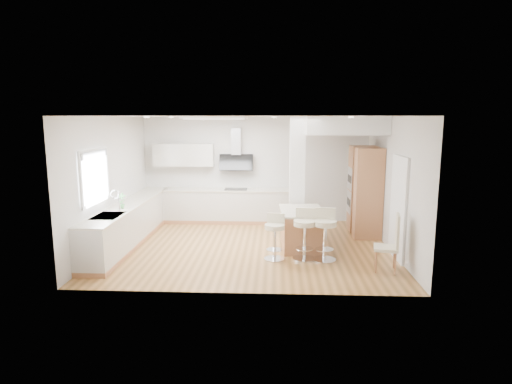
# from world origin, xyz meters

# --- Properties ---
(ground) EXTENTS (6.00, 6.00, 0.00)m
(ground) POSITION_xyz_m (0.00, 0.00, 0.00)
(ground) COLOR #A8743E
(ground) RESTS_ON ground
(ceiling) EXTENTS (6.00, 5.00, 0.02)m
(ceiling) POSITION_xyz_m (0.00, 0.00, 0.00)
(ceiling) COLOR white
(ceiling) RESTS_ON ground
(wall_back) EXTENTS (6.00, 0.04, 2.80)m
(wall_back) POSITION_xyz_m (0.00, 2.50, 1.40)
(wall_back) COLOR beige
(wall_back) RESTS_ON ground
(wall_left) EXTENTS (0.04, 5.00, 2.80)m
(wall_left) POSITION_xyz_m (-3.00, 0.00, 1.40)
(wall_left) COLOR beige
(wall_left) RESTS_ON ground
(wall_right) EXTENTS (0.04, 5.00, 2.80)m
(wall_right) POSITION_xyz_m (3.00, 0.00, 1.40)
(wall_right) COLOR beige
(wall_right) RESTS_ON ground
(skylight) EXTENTS (4.10, 2.10, 0.06)m
(skylight) POSITION_xyz_m (-0.79, 0.60, 2.77)
(skylight) COLOR white
(skylight) RESTS_ON ground
(window_left) EXTENTS (0.06, 1.28, 1.07)m
(window_left) POSITION_xyz_m (-2.96, -0.90, 1.69)
(window_left) COLOR silver
(window_left) RESTS_ON ground
(doorway_right) EXTENTS (0.05, 1.00, 2.10)m
(doorway_right) POSITION_xyz_m (2.97, -0.60, 1.00)
(doorway_right) COLOR #473E38
(doorway_right) RESTS_ON ground
(counter_left) EXTENTS (0.63, 4.50, 1.35)m
(counter_left) POSITION_xyz_m (-2.70, 0.23, 0.46)
(counter_left) COLOR #B5784D
(counter_left) RESTS_ON ground
(counter_back) EXTENTS (3.62, 0.63, 2.50)m
(counter_back) POSITION_xyz_m (-0.91, 2.22, 0.70)
(counter_back) COLOR #B5784D
(counter_back) RESTS_ON ground
(pillar) EXTENTS (0.35, 0.35, 2.80)m
(pillar) POSITION_xyz_m (1.05, 0.95, 1.40)
(pillar) COLOR white
(pillar) RESTS_ON ground
(soffit) EXTENTS (1.78, 2.20, 0.40)m
(soffit) POSITION_xyz_m (2.10, 1.40, 2.60)
(soffit) COLOR white
(soffit) RESTS_ON ground
(oven_column) EXTENTS (0.63, 1.21, 2.10)m
(oven_column) POSITION_xyz_m (2.68, 1.23, 1.05)
(oven_column) COLOR #B5784D
(oven_column) RESTS_ON ground
(peninsula) EXTENTS (0.97, 1.40, 0.89)m
(peninsula) POSITION_xyz_m (1.12, 0.02, 0.42)
(peninsula) COLOR #B5784D
(peninsula) RESTS_ON ground
(bar_stool_a) EXTENTS (0.47, 0.47, 0.91)m
(bar_stool_a) POSITION_xyz_m (0.54, -0.81, 0.51)
(bar_stool_a) COLOR silver
(bar_stool_a) RESTS_ON ground
(bar_stool_b) EXTENTS (0.52, 0.52, 1.01)m
(bar_stool_b) POSITION_xyz_m (1.13, -0.78, 0.57)
(bar_stool_b) COLOR silver
(bar_stool_b) RESTS_ON ground
(bar_stool_c) EXTENTS (0.51, 0.51, 1.03)m
(bar_stool_c) POSITION_xyz_m (1.52, -0.82, 0.58)
(bar_stool_c) COLOR silver
(bar_stool_c) RESTS_ON ground
(dining_chair) EXTENTS (0.49, 0.49, 1.07)m
(dining_chair) POSITION_xyz_m (2.66, -1.38, 0.57)
(dining_chair) COLOR beige
(dining_chair) RESTS_ON ground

